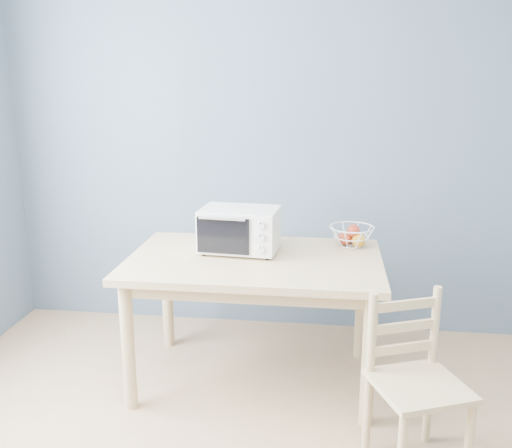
# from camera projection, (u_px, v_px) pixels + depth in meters

# --- Properties ---
(room) EXTENTS (4.01, 4.51, 2.61)m
(room) POSITION_uv_depth(u_px,v_px,m) (257.00, 231.00, 1.62)
(room) COLOR tan
(room) RESTS_ON ground
(dining_table) EXTENTS (1.40, 0.90, 0.75)m
(dining_table) POSITION_uv_depth(u_px,v_px,m) (255.00, 275.00, 3.19)
(dining_table) COLOR #DEC485
(dining_table) RESTS_ON ground
(toaster_oven) EXTENTS (0.46, 0.34, 0.25)m
(toaster_oven) POSITION_uv_depth(u_px,v_px,m) (237.00, 229.00, 3.24)
(toaster_oven) COLOR silver
(toaster_oven) RESTS_ON dining_table
(fruit_basket) EXTENTS (0.34, 0.34, 0.13)m
(fruit_basket) POSITION_uv_depth(u_px,v_px,m) (352.00, 235.00, 3.35)
(fruit_basket) COLOR white
(fruit_basket) RESTS_ON dining_table
(dining_chair) EXTENTS (0.49, 0.49, 0.80)m
(dining_chair) POSITION_uv_depth(u_px,v_px,m) (414.00, 385.00, 2.53)
(dining_chair) COLOR #DEC485
(dining_chair) RESTS_ON ground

